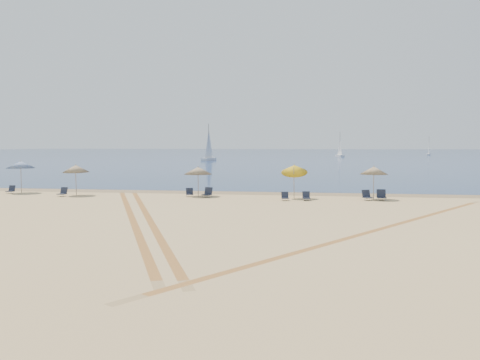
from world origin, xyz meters
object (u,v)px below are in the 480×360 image
object	(u,v)px
umbrella_2	(198,171)
sailboat_1	(209,149)
chair_1	(63,192)
sailboat_0	(429,149)
umbrella_0	(21,165)
chair_4	(285,197)
chair_2	(190,193)
chair_7	(381,196)
chair_0	(11,190)
sailboat_2	(340,149)
umbrella_4	(374,170)
chair_3	(208,193)
umbrella_3	(294,169)
umbrella_1	(76,169)
chair_5	(306,197)
chair_6	(367,196)

from	to	relation	value
umbrella_2	sailboat_1	distance (m)	84.20
chair_1	sailboat_0	distance (m)	170.39
umbrella_0	chair_4	distance (m)	21.28
chair_2	chair_7	size ratio (longest dim) A/B	1.00
chair_0	chair_7	world-z (taller)	chair_7
sailboat_2	umbrella_2	bearing A→B (deg)	-113.65
chair_4	sailboat_2	distance (m)	129.56
chair_0	sailboat_2	xyz separation A→B (m)	(29.90, 127.59, 2.09)
umbrella_4	chair_3	distance (m)	11.90
umbrella_3	sailboat_2	size ratio (longest dim) A/B	0.34
umbrella_1	sailboat_1	xyz separation A→B (m)	(-8.32, 83.25, 0.64)
umbrella_1	chair_5	distance (m)	17.35
umbrella_2	chair_2	size ratio (longest dim) A/B	3.03
umbrella_3	chair_7	distance (m)	6.25
chair_5	chair_3	bearing A→B (deg)	160.75
chair_3	sailboat_1	bearing A→B (deg)	116.27
chair_0	chair_3	distance (m)	15.88
chair_6	sailboat_1	bearing A→B (deg)	85.54
sailboat_1	umbrella_3	bearing A→B (deg)	-62.27
chair_2	umbrella_1	bearing A→B (deg)	165.11
umbrella_4	sailboat_1	xyz separation A→B (m)	(-30.18, 82.58, 0.64)
umbrella_2	chair_7	xyz separation A→B (m)	(13.12, -0.79, -1.56)
chair_4	chair_6	world-z (taller)	chair_6
chair_7	sailboat_2	size ratio (longest dim) A/B	0.09
sailboat_1	chair_2	bearing A→B (deg)	-67.25
sailboat_2	chair_1	bearing A→B (deg)	-117.84
chair_4	umbrella_0	bearing A→B (deg)	164.28
umbrella_1	chair_4	distance (m)	15.93
umbrella_4	chair_0	distance (m)	27.70
umbrella_0	chair_5	world-z (taller)	umbrella_0
chair_1	chair_4	bearing A→B (deg)	5.18
chair_4	chair_5	bearing A→B (deg)	-1.34
umbrella_2	chair_1	size ratio (longest dim) A/B	3.19
sailboat_1	sailboat_2	world-z (taller)	sailboat_1
umbrella_1	chair_4	bearing A→B (deg)	-3.84
chair_1	chair_5	distance (m)	17.89
umbrella_1	sailboat_1	size ratio (longest dim) A/B	0.27
chair_0	chair_5	distance (m)	23.08
sailboat_1	chair_1	bearing A→B (deg)	-73.63
umbrella_0	chair_0	world-z (taller)	umbrella_0
umbrella_1	chair_3	xyz separation A→B (m)	(10.09, 0.20, -1.70)
chair_6	sailboat_2	xyz separation A→B (m)	(2.76, 128.24, 2.06)
chair_6	sailboat_0	distance (m)	163.44
umbrella_0	chair_6	bearing A→B (deg)	-2.63
chair_6	chair_3	bearing A→B (deg)	154.78
chair_4	chair_5	size ratio (longest dim) A/B	0.94
chair_5	sailboat_1	xyz separation A→B (m)	(-25.57, 84.10, 2.38)
umbrella_1	sailboat_0	distance (m)	169.39
chair_1	sailboat_0	world-z (taller)	sailboat_0
sailboat_2	chair_2	bearing A→B (deg)	-113.86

